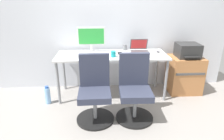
# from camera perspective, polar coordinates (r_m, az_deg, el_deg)

# --- Properties ---
(ground_plane) EXTENTS (5.28, 5.28, 0.00)m
(ground_plane) POSITION_cam_1_polar(r_m,az_deg,el_deg) (3.57, -0.05, -7.09)
(ground_plane) COLOR gray
(back_wall) EXTENTS (4.40, 0.04, 2.60)m
(back_wall) POSITION_cam_1_polar(r_m,az_deg,el_deg) (3.57, -0.46, 14.88)
(back_wall) COLOR silver
(back_wall) RESTS_ON ground
(desk) EXTENTS (1.86, 0.65, 0.75)m
(desk) POSITION_cam_1_polar(r_m,az_deg,el_deg) (3.30, -0.05, 3.53)
(desk) COLOR silver
(desk) RESTS_ON ground
(office_chair_left) EXTENTS (0.54, 0.54, 0.94)m
(office_chair_left) POSITION_cam_1_polar(r_m,az_deg,el_deg) (2.75, -5.10, -6.31)
(office_chair_left) COLOR black
(office_chair_left) RESTS_ON ground
(office_chair_right) EXTENTS (0.54, 0.54, 0.94)m
(office_chair_right) POSITION_cam_1_polar(r_m,az_deg,el_deg) (2.79, 6.67, -5.97)
(office_chair_right) COLOR black
(office_chair_right) RESTS_ON ground
(side_cabinet) EXTENTS (0.56, 0.47, 0.67)m
(side_cabinet) POSITION_cam_1_polar(r_m,az_deg,el_deg) (3.79, 20.48, -1.20)
(side_cabinet) COLOR #B77542
(side_cabinet) RESTS_ON ground
(printer) EXTENTS (0.38, 0.40, 0.24)m
(printer) POSITION_cam_1_polar(r_m,az_deg,el_deg) (3.65, 21.38, 5.39)
(printer) COLOR #2D2D2D
(printer) RESTS_ON side_cabinet
(water_bottle_on_floor) EXTENTS (0.09, 0.09, 0.31)m
(water_bottle_on_floor) POSITION_cam_1_polar(r_m,az_deg,el_deg) (3.39, -18.42, -7.08)
(water_bottle_on_floor) COLOR #8CBFF2
(water_bottle_on_floor) RESTS_ON ground
(desktop_monitor) EXTENTS (0.48, 0.18, 0.43)m
(desktop_monitor) POSITION_cam_1_polar(r_m,az_deg,el_deg) (3.40, -6.09, 9.41)
(desktop_monitor) COLOR silver
(desktop_monitor) RESTS_ON desk
(open_laptop) EXTENTS (0.31, 0.30, 0.22)m
(open_laptop) POSITION_cam_1_polar(r_m,az_deg,el_deg) (3.46, 8.11, 6.20)
(open_laptop) COLOR #4C4C51
(open_laptop) RESTS_ON desk
(keyboard_by_monitor) EXTENTS (0.34, 0.12, 0.02)m
(keyboard_by_monitor) POSITION_cam_1_polar(r_m,az_deg,el_deg) (3.08, -6.05, 3.60)
(keyboard_by_monitor) COLOR #B7B7B7
(keyboard_by_monitor) RESTS_ON desk
(keyboard_by_laptop) EXTENTS (0.34, 0.12, 0.02)m
(keyboard_by_laptop) POSITION_cam_1_polar(r_m,az_deg,el_deg) (3.16, 9.68, 3.85)
(keyboard_by_laptop) COLOR silver
(keyboard_by_laptop) RESTS_ON desk
(mouse_by_monitor) EXTENTS (0.06, 0.10, 0.03)m
(mouse_by_monitor) POSITION_cam_1_polar(r_m,az_deg,el_deg) (3.49, 13.37, 5.34)
(mouse_by_monitor) COLOR #515156
(mouse_by_monitor) RESTS_ON desk
(mouse_by_laptop) EXTENTS (0.06, 0.10, 0.03)m
(mouse_by_laptop) POSITION_cam_1_polar(r_m,az_deg,el_deg) (3.05, 3.01, 3.62)
(mouse_by_laptop) COLOR silver
(mouse_by_laptop) RESTS_ON desk
(coffee_mug) EXTENTS (0.08, 0.08, 0.09)m
(coffee_mug) POSITION_cam_1_polar(r_m,az_deg,el_deg) (3.13, 0.41, 4.70)
(coffee_mug) COLOR teal
(coffee_mug) RESTS_ON desk
(pen_cup) EXTENTS (0.07, 0.07, 0.10)m
(pen_cup) POSITION_cam_1_polar(r_m,az_deg,el_deg) (3.54, 3.82, 6.69)
(pen_cup) COLOR slate
(pen_cup) RESTS_ON desk
(phone_near_laptop) EXTENTS (0.07, 0.14, 0.01)m
(phone_near_laptop) POSITION_cam_1_polar(r_m,az_deg,el_deg) (3.35, 2.28, 5.01)
(phone_near_laptop) COLOR black
(phone_near_laptop) RESTS_ON desk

